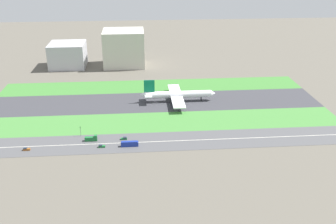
% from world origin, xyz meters
% --- Properties ---
extents(ground_plane, '(800.00, 800.00, 0.00)m').
position_xyz_m(ground_plane, '(0.00, 0.00, 0.00)').
color(ground_plane, '#5B564C').
extents(runway, '(280.00, 46.00, 0.10)m').
position_xyz_m(runway, '(0.00, 0.00, 0.05)').
color(runway, '#38383D').
rests_on(runway, ground_plane).
extents(grass_median_north, '(280.00, 36.00, 0.10)m').
position_xyz_m(grass_median_north, '(0.00, 41.00, 0.05)').
color(grass_median_north, '#3D7A33').
rests_on(grass_median_north, ground_plane).
extents(grass_median_south, '(280.00, 36.00, 0.10)m').
position_xyz_m(grass_median_south, '(0.00, -41.00, 0.05)').
color(grass_median_south, '#427F38').
rests_on(grass_median_south, ground_plane).
extents(highway, '(280.00, 28.00, 0.10)m').
position_xyz_m(highway, '(0.00, -73.00, 0.05)').
color(highway, '#4C4C4F').
rests_on(highway, ground_plane).
extents(highway_centerline, '(266.00, 0.50, 0.01)m').
position_xyz_m(highway_centerline, '(0.00, -73.00, 0.11)').
color(highway_centerline, silver).
rests_on(highway_centerline, highway).
extents(airliner, '(65.00, 56.00, 19.70)m').
position_xyz_m(airliner, '(18.57, 0.00, 6.23)').
color(airliner, white).
rests_on(airliner, runway).
extents(bus_0, '(11.60, 2.50, 3.50)m').
position_xyz_m(bus_0, '(-21.01, -78.00, 1.82)').
color(bus_0, navy).
rests_on(bus_0, highway).
extents(car_0, '(4.40, 1.80, 2.00)m').
position_xyz_m(car_0, '(-39.64, -78.00, 0.92)').
color(car_0, '#19662D').
rests_on(car_0, highway).
extents(car_2, '(4.40, 1.80, 2.00)m').
position_xyz_m(car_2, '(-88.34, -78.00, 0.92)').
color(car_2, brown).
rests_on(car_2, highway).
extents(car_1, '(4.40, 1.80, 2.00)m').
position_xyz_m(car_1, '(-24.90, -68.00, 0.92)').
color(car_1, '#19662D').
rests_on(car_1, highway).
extents(truck_0, '(8.40, 2.50, 4.00)m').
position_xyz_m(truck_0, '(-47.16, -68.00, 1.67)').
color(truck_0, '#19662D').
rests_on(truck_0, highway).
extents(traffic_light, '(0.36, 0.50, 7.20)m').
position_xyz_m(traffic_light, '(-55.34, -60.01, 4.29)').
color(traffic_light, '#4C4C51').
rests_on(traffic_light, highway).
extents(terminal_building, '(37.95, 37.16, 26.18)m').
position_xyz_m(terminal_building, '(-90.00, 114.00, 13.09)').
color(terminal_building, '#B2B2B7').
rests_on(terminal_building, ground_plane).
extents(hangar_building, '(44.41, 39.53, 39.10)m').
position_xyz_m(hangar_building, '(-28.33, 114.00, 19.55)').
color(hangar_building, beige).
rests_on(hangar_building, ground_plane).
extents(fuel_tank_west, '(16.58, 16.58, 14.29)m').
position_xyz_m(fuel_tank_west, '(-19.32, 159.00, 7.14)').
color(fuel_tank_west, silver).
rests_on(fuel_tank_west, ground_plane).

